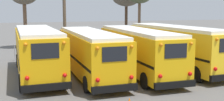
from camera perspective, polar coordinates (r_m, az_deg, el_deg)
The scene contains 7 objects.
ground_plane at distance 19.76m, azimuth 0.00°, elevation -4.60°, with size 160.00×160.00×0.00m, color #5B5956.
school_bus_0 at distance 19.23m, azimuth -14.96°, elevation -0.01°, with size 2.70×9.87×3.17m.
school_bus_1 at distance 18.80m, azimuth -4.58°, elevation -0.24°, with size 2.56×10.39×3.00m.
school_bus_2 at distance 19.52m, azimuth 5.18°, elevation 0.20°, with size 2.69×10.45×3.08m.
school_bus_3 at distance 21.52m, azimuth 12.69°, elevation 0.97°, with size 2.93×10.73×3.20m.
utility_pole at distance 28.87m, azimuth -9.68°, elevation 9.07°, with size 1.80×0.32×9.42m.
fence_line at distance 26.39m, azimuth -5.12°, elevation 0.85°, with size 18.02×0.06×1.42m.
Camera 1 is at (-6.30, -18.19, 4.46)m, focal length 45.00 mm.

